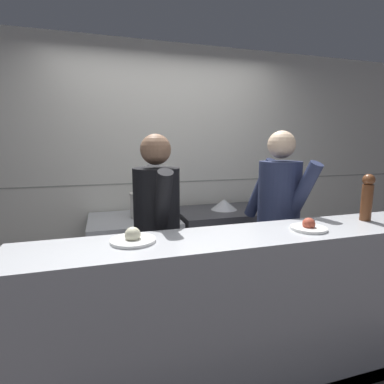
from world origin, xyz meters
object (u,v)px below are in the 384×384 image
Objects in this scene: stock_pot at (142,204)px; plated_dish_appetiser at (309,227)px; plated_dish_main at (133,238)px; pepper_mill at (367,196)px; mixing_bowl_steel at (224,204)px; chef_sous at (278,222)px; oven_range at (135,261)px; chef_head_cook at (157,235)px.

stock_pot is 1.08× the size of plated_dish_appetiser.
stock_pot is 1.26m from plated_dish_main.
plated_dish_main is at bearing 179.91° from pepper_mill.
mixing_bowl_steel is 1.33m from plated_dish_appetiser.
plated_dish_main is (-0.21, -1.24, 0.07)m from stock_pot.
oven_range is at bearing 127.75° from chef_sous.
stock_pot is at bearing 124.93° from chef_sous.
stock_pot is (0.09, 0.02, 0.56)m from oven_range.
oven_range is 2.65× the size of pepper_mill.
mixing_bowl_steel is 0.16× the size of chef_sous.
chef_sous reaches higher than oven_range.
stock_pot is at bearing 80.35° from plated_dish_main.
plated_dish_main is 0.15× the size of chef_sous.
pepper_mill is 0.68m from chef_sous.
chef_head_cook is 0.98× the size of chef_sous.
chef_head_cook is (0.10, -0.73, 0.48)m from oven_range.
chef_sous is (-0.37, 0.50, -0.28)m from pepper_mill.
chef_head_cook is (0.01, -0.75, -0.08)m from stock_pot.
chef_head_cook reaches higher than mixing_bowl_steel.
chef_head_cook is (-0.84, -0.75, -0.03)m from mixing_bowl_steel.
plated_dish_main is 1.08m from plated_dish_appetiser.
chef_head_cook is (-0.85, 0.57, -0.15)m from plated_dish_appetiser.
plated_dish_appetiser is at bearing -56.79° from stock_pot.
oven_range is 3.63× the size of stock_pot.
plated_dish_main is at bearing -177.19° from chef_sous.
chef_head_cook is at bearing -89.21° from stock_pot.
chef_head_cook is at bearing 160.47° from pepper_mill.
stock_pot is at bearing 123.21° from plated_dish_appetiser.
plated_dish_main is at bearing -99.65° from stock_pot.
chef_head_cook is at bearing -82.34° from oven_range.
stock_pot is at bearing 138.35° from pepper_mill.
pepper_mill is (1.61, -0.00, 0.15)m from plated_dish_main.
plated_dish_main is 0.76× the size of pepper_mill.
plated_dish_appetiser is at bearing -53.85° from oven_range.
stock_pot is at bearing -179.83° from mixing_bowl_steel.
mixing_bowl_steel is at bearing 113.48° from pepper_mill.
chef_head_cook reaches higher than pepper_mill.
mixing_bowl_steel is at bearing 1.16° from oven_range.
plated_dish_appetiser is at bearing -4.36° from plated_dish_main.
chef_sous is at bearing 21.89° from plated_dish_main.
plated_dish_appetiser is 0.13× the size of chef_sous.
plated_dish_main is at bearing -95.72° from oven_range.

